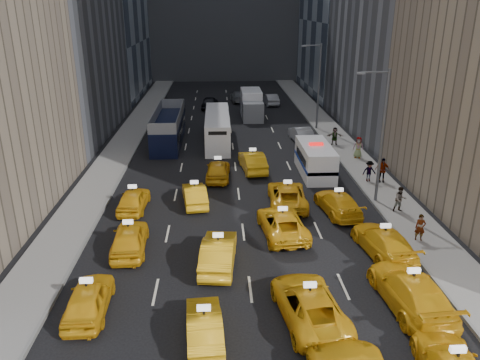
# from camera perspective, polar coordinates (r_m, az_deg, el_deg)

# --- Properties ---
(ground) EXTENTS (160.00, 160.00, 0.00)m
(ground) POSITION_cam_1_polar(r_m,az_deg,el_deg) (21.30, 1.65, -16.14)
(ground) COLOR black
(ground) RESTS_ON ground
(sidewalk_west) EXTENTS (3.00, 90.00, 0.15)m
(sidewalk_west) POSITION_cam_1_polar(r_m,az_deg,el_deg) (44.80, -14.42, 3.56)
(sidewalk_west) COLOR gray
(sidewalk_west) RESTS_ON ground
(sidewalk_east) EXTENTS (3.00, 90.00, 0.15)m
(sidewalk_east) POSITION_cam_1_polar(r_m,az_deg,el_deg) (45.46, 12.53, 3.97)
(sidewalk_east) COLOR gray
(sidewalk_east) RESTS_ON ground
(curb_west) EXTENTS (0.15, 90.00, 0.18)m
(curb_west) POSITION_cam_1_polar(r_m,az_deg,el_deg) (44.52, -12.59, 3.64)
(curb_west) COLOR slate
(curb_west) RESTS_ON ground
(curb_east) EXTENTS (0.15, 90.00, 0.18)m
(curb_east) POSITION_cam_1_polar(r_m,az_deg,el_deg) (45.10, 10.75, 3.99)
(curb_east) COLOR slate
(curb_east) RESTS_ON ground
(streetlight_near) EXTENTS (2.15, 0.22, 9.00)m
(streetlight_near) POSITION_cam_1_polar(r_m,az_deg,el_deg) (31.86, 16.81, 5.54)
(streetlight_near) COLOR #595B60
(streetlight_near) RESTS_ON ground
(streetlight_far) EXTENTS (2.15, 0.22, 9.00)m
(streetlight_far) POSITION_cam_1_polar(r_m,az_deg,el_deg) (50.74, 9.47, 11.52)
(streetlight_far) COLOR #595B60
(streetlight_far) RESTS_ON ground
(taxi_4) EXTENTS (1.81, 4.27, 1.44)m
(taxi_4) POSITION_cam_1_polar(r_m,az_deg,el_deg) (22.02, -17.97, -13.63)
(taxi_4) COLOR #E9A613
(taxi_4) RESTS_ON ground
(taxi_5) EXTENTS (1.68, 4.10, 1.32)m
(taxi_5) POSITION_cam_1_polar(r_m,az_deg,el_deg) (19.67, -4.37, -17.36)
(taxi_5) COLOR #E9A613
(taxi_5) RESTS_ON ground
(taxi_6) EXTENTS (3.13, 5.56, 1.47)m
(taxi_6) POSITION_cam_1_polar(r_m,az_deg,el_deg) (20.90, 8.39, -14.70)
(taxi_6) COLOR #E9A613
(taxi_6) RESTS_ON ground
(taxi_7) EXTENTS (2.71, 5.81, 1.64)m
(taxi_7) POSITION_cam_1_polar(r_m,az_deg,el_deg) (22.65, 20.12, -12.57)
(taxi_7) COLOR #E9A613
(taxi_7) RESTS_ON ground
(taxi_8) EXTENTS (2.06, 4.62, 1.54)m
(taxi_8) POSITION_cam_1_polar(r_m,az_deg,el_deg) (26.41, -13.33, -6.93)
(taxi_8) COLOR #E9A613
(taxi_8) RESTS_ON ground
(taxi_9) EXTENTS (2.07, 4.83, 1.55)m
(taxi_9) POSITION_cam_1_polar(r_m,az_deg,el_deg) (24.39, -2.65, -8.79)
(taxi_9) COLOR #E9A613
(taxi_9) RESTS_ON ground
(taxi_10) EXTENTS (2.87, 5.36, 1.43)m
(taxi_10) POSITION_cam_1_polar(r_m,az_deg,el_deg) (27.63, 5.17, -5.26)
(taxi_10) COLOR #E9A613
(taxi_10) RESTS_ON ground
(taxi_11) EXTENTS (2.69, 5.32, 1.48)m
(taxi_11) POSITION_cam_1_polar(r_m,az_deg,el_deg) (26.58, 17.12, -7.21)
(taxi_11) COLOR #E9A613
(taxi_11) RESTS_ON ground
(taxi_12) EXTENTS (1.86, 4.24, 1.42)m
(taxi_12) POSITION_cam_1_polar(r_m,az_deg,el_deg) (31.52, -12.85, -2.35)
(taxi_12) COLOR #E9A613
(taxi_12) RESTS_ON ground
(taxi_13) EXTENTS (2.02, 4.34, 1.38)m
(taxi_13) POSITION_cam_1_polar(r_m,az_deg,el_deg) (31.73, -5.54, -1.79)
(taxi_13) COLOR #E9A613
(taxi_13) RESTS_ON ground
(taxi_14) EXTENTS (2.73, 5.40, 1.46)m
(taxi_14) POSITION_cam_1_polar(r_m,az_deg,el_deg) (31.58, 5.78, -1.83)
(taxi_14) COLOR #E9A613
(taxi_14) RESTS_ON ground
(taxi_15) EXTENTS (2.61, 5.06, 1.40)m
(taxi_15) POSITION_cam_1_polar(r_m,az_deg,el_deg) (30.91, 11.85, -2.75)
(taxi_15) COLOR #E9A613
(taxi_15) RESTS_ON ground
(taxi_16) EXTENTS (2.03, 4.53, 1.51)m
(taxi_16) POSITION_cam_1_polar(r_m,az_deg,el_deg) (36.15, -2.69, 1.26)
(taxi_16) COLOR #E9A613
(taxi_16) RESTS_ON ground
(taxi_17) EXTENTS (2.21, 4.94, 1.57)m
(taxi_17) POSITION_cam_1_polar(r_m,az_deg,el_deg) (37.97, 1.54, 2.29)
(taxi_17) COLOR #E9A613
(taxi_17) RESTS_ON ground
(nypd_van) EXTENTS (2.34, 6.00, 2.57)m
(nypd_van) POSITION_cam_1_polar(r_m,az_deg,el_deg) (37.56, 9.15, 2.43)
(nypd_van) COLOR white
(nypd_van) RESTS_ON ground
(double_decker) EXTENTS (3.50, 11.14, 3.19)m
(double_decker) POSITION_cam_1_polar(r_m,az_deg,el_deg) (46.28, -8.70, 6.46)
(double_decker) COLOR black
(double_decker) RESTS_ON ground
(city_bus) EXTENTS (2.77, 11.00, 2.82)m
(city_bus) POSITION_cam_1_polar(r_m,az_deg,el_deg) (46.03, -2.77, 6.35)
(city_bus) COLOR white
(city_bus) RESTS_ON ground
(box_truck) EXTENTS (2.69, 6.96, 3.13)m
(box_truck) POSITION_cam_1_polar(r_m,az_deg,el_deg) (56.37, 1.42, 9.19)
(box_truck) COLOR white
(box_truck) RESTS_ON ground
(misc_car_0) EXTENTS (2.03, 4.73, 1.52)m
(misc_car_0) POSITION_cam_1_polar(r_m,az_deg,el_deg) (46.53, 7.47, 5.55)
(misc_car_0) COLOR #999CA0
(misc_car_0) RESTS_ON ground
(misc_car_1) EXTENTS (2.79, 5.71, 1.56)m
(misc_car_1) POSITION_cam_1_polar(r_m,az_deg,el_deg) (58.26, -8.06, 8.61)
(misc_car_1) COLOR black
(misc_car_1) RESTS_ON ground
(misc_car_2) EXTENTS (2.52, 5.19, 1.46)m
(misc_car_2) POSITION_cam_1_polar(r_m,az_deg,el_deg) (65.98, -0.19, 10.17)
(misc_car_2) COLOR slate
(misc_car_2) RESTS_ON ground
(misc_car_3) EXTENTS (2.32, 4.80, 1.58)m
(misc_car_3) POSITION_cam_1_polar(r_m,az_deg,el_deg) (61.49, -3.71, 9.41)
(misc_car_3) COLOR black
(misc_car_3) RESTS_ON ground
(misc_car_4) EXTENTS (1.95, 4.61, 1.48)m
(misc_car_4) POSITION_cam_1_polar(r_m,az_deg,el_deg) (63.94, 3.76, 9.80)
(misc_car_4) COLOR #94969B
(misc_car_4) RESTS_ON ground
(pedestrian_0) EXTENTS (0.64, 0.49, 1.57)m
(pedestrian_0) POSITION_cam_1_polar(r_m,az_deg,el_deg) (28.40, 21.11, -5.42)
(pedestrian_0) COLOR gray
(pedestrian_0) RESTS_ON sidewalk_east
(pedestrian_1) EXTENTS (0.83, 0.48, 1.68)m
(pedestrian_1) POSITION_cam_1_polar(r_m,az_deg,el_deg) (31.78, 18.95, -2.25)
(pedestrian_1) COLOR gray
(pedestrian_1) RESTS_ON sidewalk_east
(pedestrian_2) EXTENTS (1.06, 0.50, 1.60)m
(pedestrian_2) POSITION_cam_1_polar(r_m,az_deg,el_deg) (36.54, 15.48, 1.04)
(pedestrian_2) COLOR gray
(pedestrian_2) RESTS_ON sidewalk_east
(pedestrian_3) EXTENTS (1.15, 0.65, 1.86)m
(pedestrian_3) POSITION_cam_1_polar(r_m,az_deg,el_deg) (36.66, 16.94, 1.17)
(pedestrian_3) COLOR gray
(pedestrian_3) RESTS_ON sidewalk_east
(pedestrian_4) EXTENTS (1.02, 0.75, 1.86)m
(pedestrian_4) POSITION_cam_1_polar(r_m,az_deg,el_deg) (41.96, 14.22, 3.87)
(pedestrian_4) COLOR gray
(pedestrian_4) RESTS_ON sidewalk_east
(pedestrian_5) EXTENTS (1.59, 0.56, 1.68)m
(pedestrian_5) POSITION_cam_1_polar(r_m,az_deg,el_deg) (45.50, 11.48, 5.27)
(pedestrian_5) COLOR gray
(pedestrian_5) RESTS_ON sidewalk_east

